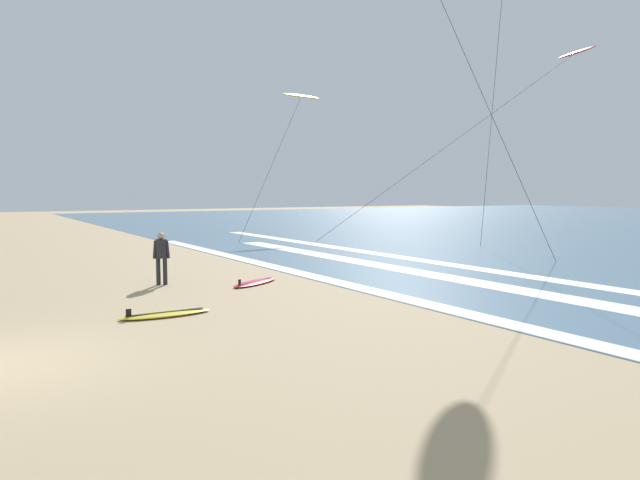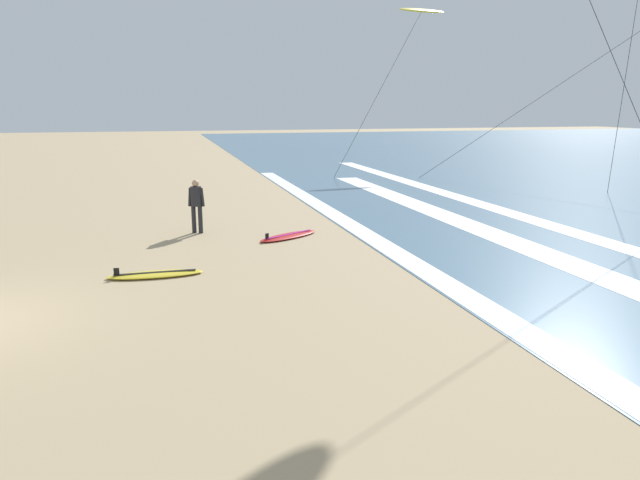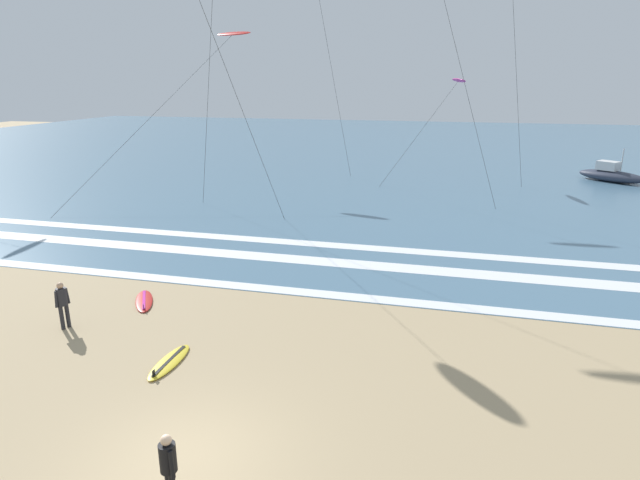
{
  "view_description": "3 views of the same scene",
  "coord_description": "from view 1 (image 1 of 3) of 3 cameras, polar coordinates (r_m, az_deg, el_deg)",
  "views": [
    {
      "loc": [
        10.57,
        -0.15,
        2.84
      ],
      "look_at": [
        -1.56,
        7.3,
        1.64
      ],
      "focal_mm": 32.43,
      "sensor_mm": 36.0,
      "label": 1
    },
    {
      "loc": [
        10.9,
        3.89,
        3.75
      ],
      "look_at": [
        0.15,
        6.79,
        1.2
      ],
      "focal_mm": 33.21,
      "sensor_mm": 36.0,
      "label": 2
    },
    {
      "loc": [
        5.11,
        -8.32,
        7.81
      ],
      "look_at": [
        0.88,
        8.58,
        2.49
      ],
      "focal_mm": 29.49,
      "sensor_mm": 36.0,
      "label": 3
    }
  ],
  "objects": [
    {
      "name": "kite_yellow_mid_center",
      "position": [
        41.05,
        -1.89,
        13.94
      ],
      "size": [
        6.23,
        8.91,
        9.63
      ],
      "color": "yellow",
      "rests_on": "ground"
    },
    {
      "name": "wave_foam_shoreline",
      "position": [
        15.69,
        7.79,
        -5.61
      ],
      "size": [
        41.39,
        0.69,
        0.01
      ],
      "primitive_type": "cube",
      "color": "white",
      "rests_on": "ocean_surface"
    },
    {
      "name": "wave_foam_mid_break",
      "position": [
        16.94,
        21.73,
        -5.13
      ],
      "size": [
        38.59,
        1.1,
        0.01
      ],
      "primitive_type": "cube",
      "color": "white",
      "rests_on": "ocean_surface"
    },
    {
      "name": "kite_red_distant_high",
      "position": [
        39.64,
        23.78,
        16.44
      ],
      "size": [
        7.58,
        15.57,
        11.42
      ],
      "color": "red",
      "rests_on": "ground"
    },
    {
      "name": "surfer_background_far",
      "position": [
        18.17,
        -15.39,
        -1.3
      ],
      "size": [
        0.32,
        0.51,
        1.6
      ],
      "color": "#232328",
      "rests_on": "ground"
    },
    {
      "name": "surfboard_right_spare",
      "position": [
        13.76,
        -15.02,
        -7.07
      ],
      "size": [
        0.61,
        2.1,
        0.25
      ],
      "color": "yellow",
      "rests_on": "ground"
    },
    {
      "name": "surfboard_foreground_flat",
      "position": [
        17.93,
        -6.43,
        -4.18
      ],
      "size": [
        1.6,
        2.11,
        0.25
      ],
      "color": "red",
      "rests_on": "ground"
    }
  ]
}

